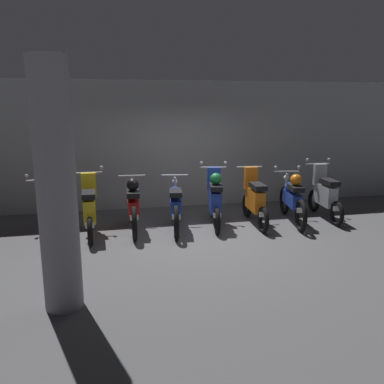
{
  "coord_description": "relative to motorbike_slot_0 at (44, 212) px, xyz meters",
  "views": [
    {
      "loc": [
        -1.76,
        -7.13,
        2.51
      ],
      "look_at": [
        -0.08,
        0.64,
        0.75
      ],
      "focal_mm": 37.48,
      "sensor_mm": 36.0,
      "label": 1
    }
  ],
  "objects": [
    {
      "name": "ground_plane",
      "position": [
        2.96,
        -0.68,
        -0.49
      ],
      "size": [
        80.0,
        80.0,
        0.0
      ],
      "primitive_type": "plane",
      "color": "#4C4C4F"
    },
    {
      "name": "back_wall",
      "position": [
        2.96,
        1.87,
        1.03
      ],
      "size": [
        16.0,
        0.3,
        3.05
      ],
      "primitive_type": "cube",
      "color": "gray",
      "rests_on": "ground"
    },
    {
      "name": "motorbike_slot_0",
      "position": [
        0.0,
        0.0,
        0.0
      ],
      "size": [
        0.6,
        1.94,
        1.15
      ],
      "color": "black",
      "rests_on": "ground"
    },
    {
      "name": "motorbike_slot_1",
      "position": [
        0.85,
        -0.1,
        0.04
      ],
      "size": [
        0.59,
        1.68,
        1.29
      ],
      "color": "black",
      "rests_on": "ground"
    },
    {
      "name": "motorbike_slot_2",
      "position": [
        1.69,
        0.07,
        0.03
      ],
      "size": [
        0.56,
        1.95,
        1.08
      ],
      "color": "black",
      "rests_on": "ground"
    },
    {
      "name": "motorbike_slot_3",
      "position": [
        2.54,
        -0.03,
        -0.0
      ],
      "size": [
        0.56,
        1.94,
        1.03
      ],
      "color": "black",
      "rests_on": "ground"
    },
    {
      "name": "motorbike_slot_4",
      "position": [
        3.38,
        0.03,
        0.08
      ],
      "size": [
        0.58,
        1.67,
        1.29
      ],
      "color": "black",
      "rests_on": "ground"
    },
    {
      "name": "motorbike_slot_5",
      "position": [
        4.22,
        -0.07,
        0.03
      ],
      "size": [
        0.56,
        1.68,
        1.18
      ],
      "color": "black",
      "rests_on": "ground"
    },
    {
      "name": "motorbike_slot_6",
      "position": [
        5.07,
        -0.11,
        0.04
      ],
      "size": [
        0.62,
        1.93,
        1.15
      ],
      "color": "black",
      "rests_on": "ground"
    },
    {
      "name": "motorbike_slot_7",
      "position": [
        5.91,
        0.03,
        0.04
      ],
      "size": [
        0.59,
        1.68,
        1.29
      ],
      "color": "black",
      "rests_on": "ground"
    },
    {
      "name": "support_pillar",
      "position": [
        0.6,
        -2.94,
        1.03
      ],
      "size": [
        0.47,
        0.47,
        3.05
      ],
      "primitive_type": "cylinder",
      "color": "gray",
      "rests_on": "ground"
    }
  ]
}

